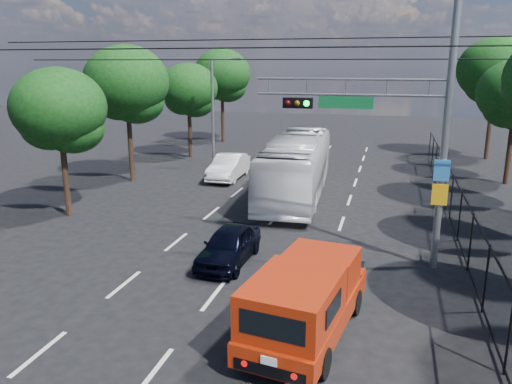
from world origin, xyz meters
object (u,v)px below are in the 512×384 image
(white_bus, at_px, (297,166))
(white_van, at_px, (229,167))
(signal_mast, at_px, (408,112))
(red_pickup, at_px, (306,298))
(navy_hatchback, at_px, (229,245))

(white_bus, relative_size, white_van, 2.54)
(signal_mast, distance_m, white_van, 15.41)
(white_van, bearing_deg, white_bus, -32.82)
(red_pickup, relative_size, white_van, 1.24)
(red_pickup, relative_size, navy_hatchback, 1.49)
(signal_mast, bearing_deg, navy_hatchback, -166.01)
(navy_hatchback, bearing_deg, red_pickup, -49.11)
(navy_hatchback, bearing_deg, white_van, 109.73)
(red_pickup, xyz_separation_m, white_van, (-7.51, 16.60, -0.32))
(signal_mast, height_order, navy_hatchback, signal_mast)
(signal_mast, xyz_separation_m, white_van, (-9.75, 11.05, -4.51))
(signal_mast, relative_size, red_pickup, 1.72)
(navy_hatchback, distance_m, white_bus, 9.61)
(navy_hatchback, xyz_separation_m, white_bus, (0.56, 9.55, 0.94))
(white_van, bearing_deg, signal_mast, -49.50)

